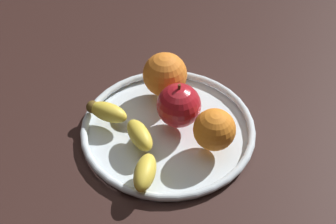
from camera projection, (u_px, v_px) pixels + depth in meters
ground_plane at (168, 141)px, 77.78cm from camera, size 137.78×137.78×4.00cm
fruit_bowl at (168, 129)px, 75.72cm from camera, size 28.51×28.51×1.80cm
banana at (128, 137)px, 71.17cm from camera, size 21.20×7.31×3.09cm
apple at (179, 106)px, 73.11cm from camera, size 7.14×7.14×7.94cm
orange_front_left at (165, 75)px, 78.26cm from camera, size 7.58×7.58×7.58cm
orange_front_right at (214, 130)px, 69.91cm from camera, size 6.55×6.55×6.55cm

